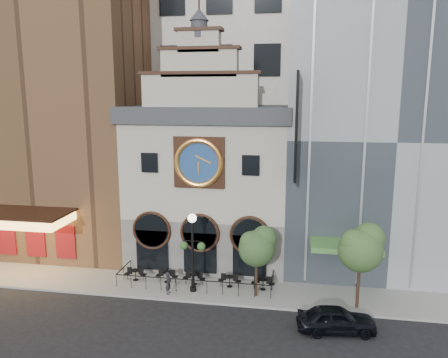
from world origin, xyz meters
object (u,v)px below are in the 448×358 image
object	(u,v)px
bistro_0	(136,274)
bistro_3	(230,280)
bistro_4	(263,283)
tree_right	(361,247)
bistro_1	(167,276)
lamppost	(193,244)
tree_left	(257,246)
bistro_2	(194,278)
car_right	(336,319)
pedestrian	(168,283)

from	to	relation	value
bistro_0	bistro_3	size ratio (longest dim) A/B	1.00
bistro_0	bistro_4	distance (m)	9.09
tree_right	bistro_1	bearing A→B (deg)	172.99
bistro_4	tree_right	size ratio (longest dim) A/B	0.29
bistro_3	lamppost	distance (m)	3.84
bistro_1	bistro_3	bearing A→B (deg)	-0.26
tree_left	tree_right	world-z (taller)	tree_right
bistro_2	bistro_3	bearing A→B (deg)	0.68
bistro_4	car_right	bearing A→B (deg)	-44.54
bistro_3	bistro_4	distance (m)	2.30
bistro_4	tree_left	world-z (taller)	tree_left
bistro_2	bistro_4	world-z (taller)	same
bistro_4	tree_left	bearing A→B (deg)	-109.80
bistro_3	car_right	size ratio (longest dim) A/B	0.36
tree_right	car_right	bearing A→B (deg)	-117.71
bistro_0	car_right	bearing A→B (deg)	-18.15
bistro_1	tree_left	bearing A→B (deg)	-9.01
pedestrian	tree_left	xyz separation A→B (m)	(5.80, 0.74, 2.70)
bistro_3	bistro_0	bearing A→B (deg)	-179.69
bistro_1	pedestrian	world-z (taller)	pedestrian
bistro_1	bistro_3	distance (m)	4.49
lamppost	bistro_0	bearing A→B (deg)	165.17
bistro_3	bistro_4	bearing A→B (deg)	-1.72
bistro_3	pedestrian	bearing A→B (deg)	-155.63
car_right	tree_left	world-z (taller)	tree_left
bistro_3	pedestrian	size ratio (longest dim) A/B	1.05
car_right	tree_right	world-z (taller)	tree_right
bistro_2	bistro_0	bearing A→B (deg)	-179.91
bistro_2	car_right	bearing A→B (deg)	-25.65
pedestrian	tree_right	size ratio (longest dim) A/B	0.28
car_right	lamppost	bearing A→B (deg)	62.07
lamppost	tree_right	xyz separation A→B (m)	(10.66, -0.51, 0.63)
bistro_2	pedestrian	distance (m)	2.19
pedestrian	tree_left	size ratio (longest dim) A/B	0.32
bistro_3	bistro_1	bearing A→B (deg)	179.74
tree_left	tree_right	size ratio (longest dim) A/B	0.87
pedestrian	lamppost	size ratio (longest dim) A/B	0.28
car_right	tree_left	bearing A→B (deg)	46.89
bistro_2	pedestrian	xyz separation A→B (m)	(-1.34, -1.71, 0.29)
pedestrian	lamppost	xyz separation A→B (m)	(1.51, 0.69, 2.58)
bistro_0	tree_left	bearing A→B (deg)	-6.29
bistro_3	bistro_4	world-z (taller)	same
bistro_0	tree_left	world-z (taller)	tree_left
car_right	pedestrian	bearing A→B (deg)	68.22
car_right	pedestrian	size ratio (longest dim) A/B	2.91
bistro_3	tree_right	distance (m)	9.17
bistro_0	bistro_1	xyz separation A→B (m)	(2.31, 0.06, 0.00)
bistro_0	bistro_4	world-z (taller)	same
tree_right	bistro_0	bearing A→B (deg)	174.27
bistro_0	bistro_3	world-z (taller)	same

